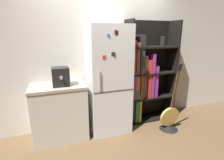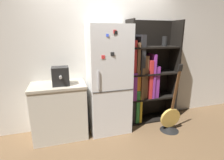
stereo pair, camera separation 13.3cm
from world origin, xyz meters
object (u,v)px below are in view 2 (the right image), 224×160
(refrigerator, at_px, (109,80))
(espresso_machine, at_px, (60,76))
(guitar, at_px, (170,122))
(bookshelf, at_px, (145,78))

(refrigerator, bearing_deg, espresso_machine, -176.70)
(refrigerator, xyz_separation_m, guitar, (1.03, -0.41, -0.75))
(espresso_machine, height_order, guitar, guitar)
(espresso_machine, xyz_separation_m, guitar, (1.83, -0.36, -0.89))
(refrigerator, bearing_deg, guitar, -21.54)
(bookshelf, relative_size, guitar, 1.58)
(refrigerator, bearing_deg, bookshelf, 9.63)
(bookshelf, bearing_deg, espresso_machine, -173.57)
(refrigerator, relative_size, guitar, 1.50)
(refrigerator, distance_m, bookshelf, 0.78)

